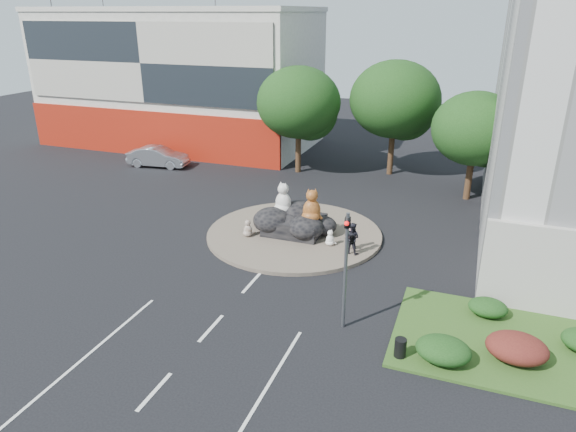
{
  "coord_description": "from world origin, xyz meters",
  "views": [
    {
      "loc": [
        9.13,
        -15.47,
        11.99
      ],
      "look_at": [
        0.37,
        7.98,
        2.0
      ],
      "focal_mm": 32.0,
      "sensor_mm": 36.0,
      "label": 1
    }
  ],
  "objects_px": {
    "cat_white": "(283,198)",
    "pedestrian_pink": "(351,236)",
    "litter_bin": "(400,348)",
    "cat_tabby": "(312,205)",
    "parked_car": "(158,157)",
    "kitten_calico": "(248,228)",
    "kitten_white": "(330,237)",
    "pedestrian_dark": "(352,238)"
  },
  "relations": [
    {
      "from": "cat_white",
      "to": "kitten_calico",
      "type": "bearing_deg",
      "value": -105.53
    },
    {
      "from": "kitten_white",
      "to": "pedestrian_dark",
      "type": "relative_size",
      "value": 0.53
    },
    {
      "from": "cat_white",
      "to": "parked_car",
      "type": "bearing_deg",
      "value": 171.06
    },
    {
      "from": "kitten_calico",
      "to": "litter_bin",
      "type": "bearing_deg",
      "value": -22.07
    },
    {
      "from": "pedestrian_dark",
      "to": "kitten_calico",
      "type": "bearing_deg",
      "value": 7.06
    },
    {
      "from": "parked_car",
      "to": "kitten_white",
      "type": "bearing_deg",
      "value": -127.85
    },
    {
      "from": "cat_tabby",
      "to": "parked_car",
      "type": "bearing_deg",
      "value": 126.09
    },
    {
      "from": "cat_white",
      "to": "litter_bin",
      "type": "xyz_separation_m",
      "value": [
        8.34,
        -9.73,
        -1.56
      ]
    },
    {
      "from": "kitten_calico",
      "to": "pedestrian_dark",
      "type": "bearing_deg",
      "value": 15.38
    },
    {
      "from": "kitten_calico",
      "to": "pedestrian_dark",
      "type": "relative_size",
      "value": 0.58
    },
    {
      "from": "cat_tabby",
      "to": "kitten_white",
      "type": "height_order",
      "value": "cat_tabby"
    },
    {
      "from": "kitten_calico",
      "to": "pedestrian_dark",
      "type": "height_order",
      "value": "pedestrian_dark"
    },
    {
      "from": "cat_white",
      "to": "litter_bin",
      "type": "height_order",
      "value": "cat_white"
    },
    {
      "from": "cat_tabby",
      "to": "pedestrian_pink",
      "type": "distance_m",
      "value": 2.91
    },
    {
      "from": "kitten_white",
      "to": "cat_tabby",
      "type": "bearing_deg",
      "value": 97.75
    },
    {
      "from": "pedestrian_pink",
      "to": "litter_bin",
      "type": "distance_m",
      "value": 9.07
    },
    {
      "from": "kitten_white",
      "to": "litter_bin",
      "type": "xyz_separation_m",
      "value": [
        5.09,
        -8.32,
        -0.16
      ]
    },
    {
      "from": "litter_bin",
      "to": "kitten_calico",
      "type": "bearing_deg",
      "value": 141.09
    },
    {
      "from": "litter_bin",
      "to": "pedestrian_pink",
      "type": "bearing_deg",
      "value": 115.59
    },
    {
      "from": "kitten_white",
      "to": "pedestrian_pink",
      "type": "height_order",
      "value": "pedestrian_pink"
    },
    {
      "from": "cat_white",
      "to": "cat_tabby",
      "type": "height_order",
      "value": "cat_tabby"
    },
    {
      "from": "kitten_white",
      "to": "litter_bin",
      "type": "bearing_deg",
      "value": -108.9
    },
    {
      "from": "kitten_white",
      "to": "pedestrian_dark",
      "type": "bearing_deg",
      "value": -73.66
    },
    {
      "from": "cat_white",
      "to": "pedestrian_pink",
      "type": "xyz_separation_m",
      "value": [
        4.43,
        -1.57,
        -1.08
      ]
    },
    {
      "from": "kitten_white",
      "to": "parked_car",
      "type": "height_order",
      "value": "parked_car"
    },
    {
      "from": "cat_white",
      "to": "litter_bin",
      "type": "distance_m",
      "value": 12.91
    },
    {
      "from": "cat_white",
      "to": "pedestrian_pink",
      "type": "height_order",
      "value": "cat_white"
    },
    {
      "from": "cat_white",
      "to": "kitten_white",
      "type": "distance_m",
      "value": 3.81
    },
    {
      "from": "cat_white",
      "to": "parked_car",
      "type": "xyz_separation_m",
      "value": [
        -14.53,
        8.93,
        -1.22
      ]
    },
    {
      "from": "cat_white",
      "to": "kitten_calico",
      "type": "height_order",
      "value": "cat_white"
    },
    {
      "from": "cat_tabby",
      "to": "litter_bin",
      "type": "bearing_deg",
      "value": -78.77
    },
    {
      "from": "cat_tabby",
      "to": "litter_bin",
      "type": "distance_m",
      "value": 11.29
    },
    {
      "from": "pedestrian_pink",
      "to": "pedestrian_dark",
      "type": "xyz_separation_m",
      "value": [
        0.15,
        -0.42,
        0.08
      ]
    },
    {
      "from": "cat_tabby",
      "to": "pedestrian_dark",
      "type": "xyz_separation_m",
      "value": [
        2.67,
        -1.4,
        -1.0
      ]
    },
    {
      "from": "kitten_calico",
      "to": "kitten_white",
      "type": "height_order",
      "value": "kitten_calico"
    },
    {
      "from": "cat_white",
      "to": "kitten_white",
      "type": "height_order",
      "value": "cat_white"
    },
    {
      "from": "kitten_white",
      "to": "parked_car",
      "type": "distance_m",
      "value": 20.57
    },
    {
      "from": "kitten_white",
      "to": "parked_car",
      "type": "relative_size",
      "value": 0.18
    },
    {
      "from": "kitten_white",
      "to": "parked_car",
      "type": "bearing_deg",
      "value": 99.43
    },
    {
      "from": "cat_tabby",
      "to": "kitten_calico",
      "type": "distance_m",
      "value": 3.83
    },
    {
      "from": "cat_white",
      "to": "kitten_calico",
      "type": "distance_m",
      "value": 2.7
    },
    {
      "from": "pedestrian_dark",
      "to": "parked_car",
      "type": "xyz_separation_m",
      "value": [
        -19.12,
        10.92,
        -0.23
      ]
    }
  ]
}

